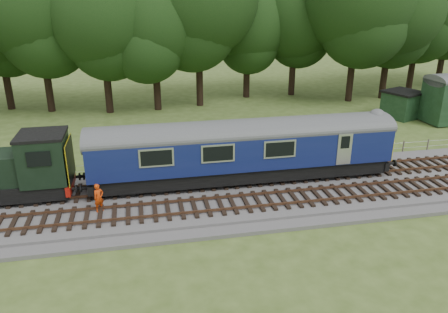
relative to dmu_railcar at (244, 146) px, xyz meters
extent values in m
plane|color=#415921|center=(0.81, -1.40, -2.61)|extent=(120.00, 120.00, 0.00)
cube|color=#4C4C4F|center=(0.81, -1.40, -2.43)|extent=(70.00, 7.00, 0.35)
cube|color=brown|center=(0.81, -0.72, -2.12)|extent=(66.50, 0.07, 0.14)
cube|color=brown|center=(0.81, 0.72, -2.12)|extent=(66.50, 0.07, 0.14)
cube|color=brown|center=(0.81, -3.72, -2.12)|extent=(66.50, 0.07, 0.14)
cube|color=brown|center=(0.81, -2.28, -2.12)|extent=(66.50, 0.07, 0.14)
cube|color=black|center=(-0.01, 0.00, -1.55)|extent=(17.46, 2.52, 0.85)
cube|color=#0F1A52|center=(-0.01, 0.00, -0.12)|extent=(18.00, 2.80, 2.05)
cube|color=yellow|center=(9.01, 0.00, -0.50)|extent=(0.06, 2.74, 1.30)
cube|color=black|center=(5.99, 0.00, -1.75)|extent=(2.60, 2.00, 0.55)
cube|color=black|center=(-6.01, 0.00, -1.75)|extent=(2.60, 2.00, 0.55)
cube|color=black|center=(-11.21, 0.00, 0.05)|extent=(2.40, 2.55, 2.60)
cube|color=#AA160D|center=(-10.03, 0.00, -1.55)|extent=(0.25, 2.60, 0.55)
cube|color=yellow|center=(-9.89, 0.00, -0.15)|extent=(0.06, 2.55, 2.30)
imported|color=#DD3F0B|center=(-8.34, -2.37, -1.48)|extent=(0.67, 0.63, 1.55)
cube|color=#163219|center=(18.21, 12.00, -1.45)|extent=(3.63, 3.63, 2.32)
cube|color=black|center=(18.21, 12.00, -0.19)|extent=(4.00, 4.00, 0.19)
camera|label=1|loc=(-5.95, -23.73, 8.69)|focal=35.00mm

